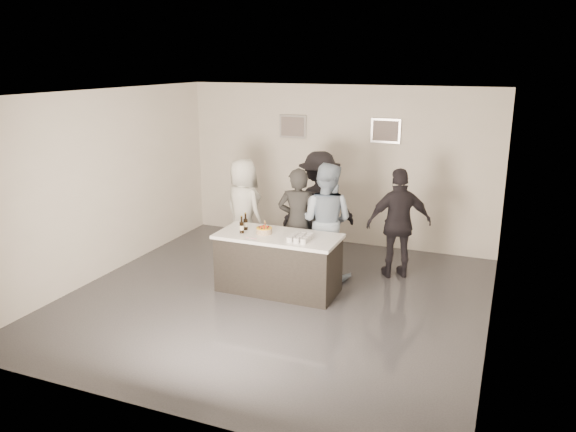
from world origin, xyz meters
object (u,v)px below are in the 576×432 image
object	(u,v)px
cake	(264,231)
person_main_black	(298,223)
beer_bottle_b	(242,225)
person_main_blue	(326,221)
beer_bottle_a	(246,221)
person_guest_right	(399,223)
person_guest_left	(244,209)
bar_counter	(278,263)
person_guest_back	(319,207)

from	to	relation	value
cake	person_main_black	size ratio (longest dim) A/B	0.13
cake	person_main_black	world-z (taller)	person_main_black
beer_bottle_b	person_main_blue	world-z (taller)	person_main_blue
beer_bottle_a	person_guest_right	xyz separation A→B (m)	(2.13, 1.23, -0.13)
person_guest_left	bar_counter	bearing A→B (deg)	160.93
person_guest_right	beer_bottle_b	bearing A→B (deg)	6.96
person_main_black	person_guest_back	bearing A→B (deg)	-106.63
cake	person_guest_left	size ratio (longest dim) A/B	0.13
person_main_blue	person_guest_left	bearing A→B (deg)	-6.98
person_guest_back	person_main_black	bearing A→B (deg)	57.58
cake	person_guest_left	distance (m)	1.49
beer_bottle_a	beer_bottle_b	world-z (taller)	same
person_guest_right	person_main_blue	bearing A→B (deg)	-5.02
bar_counter	person_guest_right	distance (m)	2.08
beer_bottle_b	person_main_black	xyz separation A→B (m)	(0.59, 0.84, -0.13)
person_guest_back	cake	bearing A→B (deg)	50.27
person_main_blue	person_guest_back	bearing A→B (deg)	-59.71
bar_counter	person_guest_left	size ratio (longest dim) A/B	1.04
beer_bottle_a	person_guest_back	distance (m)	1.65
beer_bottle_a	person_guest_left	distance (m)	1.24
bar_counter	person_main_black	world-z (taller)	person_main_black
beer_bottle_a	person_guest_left	world-z (taller)	person_guest_left
cake	person_guest_back	bearing A→B (deg)	78.16
person_guest_back	person_main_blue	bearing A→B (deg)	88.80
beer_bottle_a	person_guest_back	xyz separation A→B (m)	(0.68, 1.50, -0.06)
beer_bottle_b	person_main_black	size ratio (longest dim) A/B	0.14
beer_bottle_b	person_guest_back	distance (m)	1.81
person_guest_left	person_guest_right	distance (m)	2.72
bar_counter	person_guest_back	world-z (taller)	person_guest_back
person_guest_left	person_guest_right	size ratio (longest dim) A/B	1.00
cake	person_guest_right	size ratio (longest dim) A/B	0.13
person_main_blue	bar_counter	bearing A→B (deg)	64.88
person_main_blue	beer_bottle_a	bearing A→B (deg)	40.91
bar_counter	person_guest_back	xyz separation A→B (m)	(0.11, 1.56, 0.52)
cake	person_main_black	bearing A→B (deg)	70.14
bar_counter	person_guest_back	bearing A→B (deg)	86.03
person_main_blue	person_guest_left	world-z (taller)	person_main_blue
person_main_black	person_guest_back	xyz separation A→B (m)	(0.07, 0.85, 0.07)
bar_counter	person_guest_left	distance (m)	1.69
cake	beer_bottle_a	bearing A→B (deg)	167.69
beer_bottle_a	beer_bottle_b	size ratio (longest dim) A/B	1.00
person_main_black	beer_bottle_a	bearing A→B (deg)	34.76
bar_counter	person_guest_left	xyz separation A→B (m)	(-1.15, 1.15, 0.45)
bar_counter	person_main_black	size ratio (longest dim) A/B	1.03
cake	person_main_blue	distance (m)	1.11
cake	person_guest_back	xyz separation A→B (m)	(0.33, 1.58, 0.03)
person_guest_right	person_guest_back	bearing A→B (deg)	-37.52
person_main_black	person_guest_right	xyz separation A→B (m)	(1.52, 0.58, -0.00)
beer_bottle_a	person_guest_back	bearing A→B (deg)	65.65
beer_bottle_a	person_main_blue	xyz separation A→B (m)	(1.04, 0.79, -0.09)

